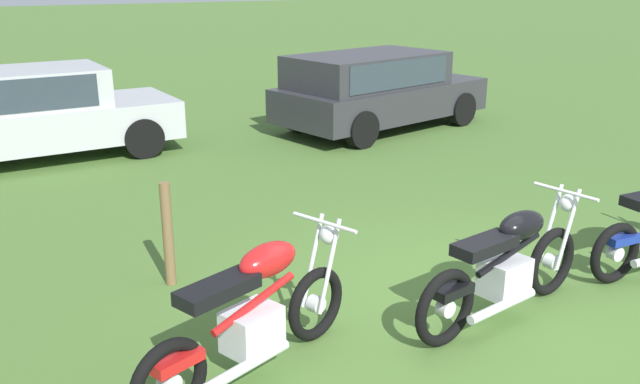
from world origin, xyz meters
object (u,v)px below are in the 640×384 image
(motorcycle_red, at_px, (253,315))
(fence_post_wooden, at_px, (168,234))
(motorcycle_black, at_px, (506,266))
(car_silver, at_px, (10,109))
(car_charcoal, at_px, (375,86))

(motorcycle_red, bearing_deg, fence_post_wooden, 72.26)
(motorcycle_red, xyz_separation_m, motorcycle_black, (2.24, -0.20, -0.02))
(car_silver, xyz_separation_m, fence_post_wooden, (0.83, -5.45, -0.33))
(motorcycle_red, relative_size, car_silver, 0.42)
(motorcycle_black, bearing_deg, fence_post_wooden, 129.31)
(car_silver, distance_m, fence_post_wooden, 5.52)
(car_charcoal, distance_m, fence_post_wooden, 7.10)
(motorcycle_black, bearing_deg, motorcycle_red, 164.89)
(motorcycle_red, xyz_separation_m, car_silver, (-0.92, 7.25, 0.34))
(motorcycle_black, distance_m, fence_post_wooden, 3.08)
(motorcycle_black, relative_size, fence_post_wooden, 2.05)
(motorcycle_red, height_order, car_silver, car_silver)
(car_charcoal, bearing_deg, motorcycle_red, -141.46)
(motorcycle_red, xyz_separation_m, car_charcoal, (5.24, 6.48, 0.34))
(motorcycle_red, height_order, car_charcoal, car_charcoal)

